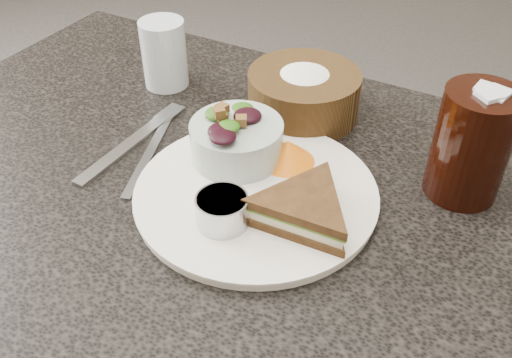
{
  "coord_description": "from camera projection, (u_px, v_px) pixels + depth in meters",
  "views": [
    {
      "loc": [
        0.3,
        -0.45,
        1.2
      ],
      "look_at": [
        0.05,
        0.01,
        0.78
      ],
      "focal_mm": 40.0,
      "sensor_mm": 36.0,
      "label": 1
    }
  ],
  "objects": [
    {
      "name": "orange_wedge",
      "position": [
        288.0,
        152.0,
        0.71
      ],
      "size": [
        0.1,
        0.1,
        0.03
      ],
      "primitive_type": "cone",
      "rotation": [
        0.0,
        0.0,
        0.82
      ],
      "color": "orange",
      "rests_on": "dinner_plate"
    },
    {
      "name": "cola_glass",
      "position": [
        473.0,
        140.0,
        0.65
      ],
      "size": [
        0.11,
        0.11,
        0.15
      ],
      "primitive_type": null,
      "rotation": [
        0.0,
        0.0,
        0.27
      ],
      "color": "black",
      "rests_on": "dining_table"
    },
    {
      "name": "dinner_plate",
      "position": [
        256.0,
        194.0,
        0.68
      ],
      "size": [
        0.29,
        0.29,
        0.01
      ],
      "primitive_type": "cylinder",
      "color": "white",
      "rests_on": "dining_table"
    },
    {
      "name": "fork",
      "position": [
        127.0,
        146.0,
        0.77
      ],
      "size": [
        0.02,
        0.19,
        0.01
      ],
      "primitive_type": "cube",
      "rotation": [
        0.0,
        0.0,
        -0.02
      ],
      "color": "#A9A9AA",
      "rests_on": "dining_table"
    },
    {
      "name": "sandwich",
      "position": [
        304.0,
        209.0,
        0.63
      ],
      "size": [
        0.15,
        0.15,
        0.04
      ],
      "primitive_type": null,
      "rotation": [
        0.0,
        0.0,
        0.05
      ],
      "color": "#482D16",
      "rests_on": "dinner_plate"
    },
    {
      "name": "water_glass",
      "position": [
        164.0,
        54.0,
        0.87
      ],
      "size": [
        0.07,
        0.07,
        0.1
      ],
      "primitive_type": "cylinder",
      "rotation": [
        0.0,
        0.0,
        0.09
      ],
      "color": "silver",
      "rests_on": "dining_table"
    },
    {
      "name": "knife",
      "position": [
        150.0,
        152.0,
        0.76
      ],
      "size": [
        0.08,
        0.19,
        0.0
      ],
      "primitive_type": "cube",
      "rotation": [
        0.0,
        0.0,
        0.33
      ],
      "color": "gray",
      "rests_on": "dining_table"
    },
    {
      "name": "salad_bowl",
      "position": [
        237.0,
        135.0,
        0.71
      ],
      "size": [
        0.12,
        0.12,
        0.07
      ],
      "primitive_type": null,
      "rotation": [
        0.0,
        0.0,
        0.02
      ],
      "color": "#9EAFA8",
      "rests_on": "dinner_plate"
    },
    {
      "name": "bread_basket",
      "position": [
        304.0,
        87.0,
        0.8
      ],
      "size": [
        0.17,
        0.17,
        0.09
      ],
      "primitive_type": null,
      "rotation": [
        0.0,
        0.0,
        -0.1
      ],
      "color": "#4E3718",
      "rests_on": "dining_table"
    },
    {
      "name": "dressing_ramekin",
      "position": [
        222.0,
        211.0,
        0.63
      ],
      "size": [
        0.07,
        0.07,
        0.04
      ],
      "primitive_type": "cylinder",
      "rotation": [
        0.0,
        0.0,
        0.29
      ],
      "color": "#ADB0B7",
      "rests_on": "dinner_plate"
    }
  ]
}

